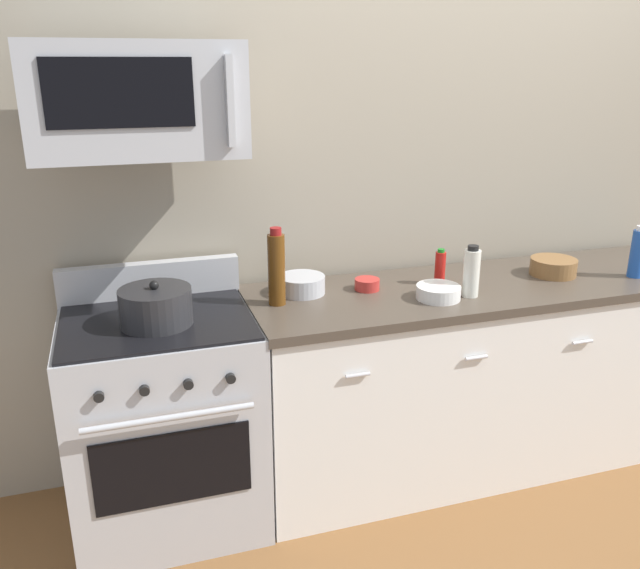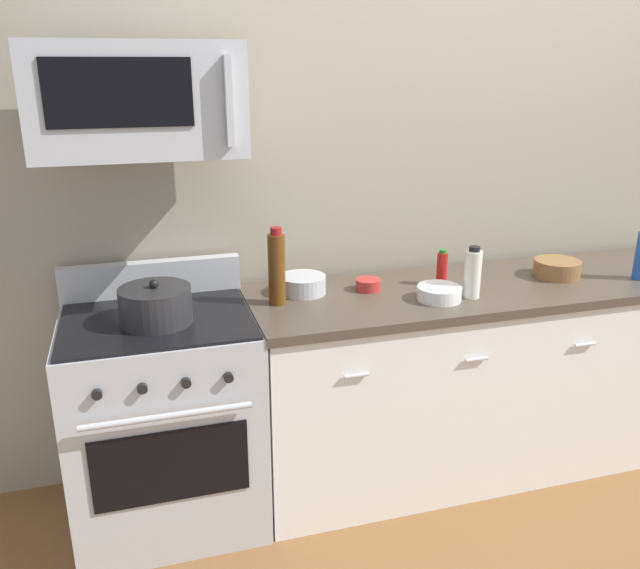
{
  "view_description": "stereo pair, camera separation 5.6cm",
  "coord_description": "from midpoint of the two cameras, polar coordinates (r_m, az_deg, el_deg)",
  "views": [
    {
      "loc": [
        -1.62,
        -2.46,
        1.88
      ],
      "look_at": [
        -0.85,
        -0.05,
        1.01
      ],
      "focal_mm": 36.65,
      "sensor_mm": 36.0,
      "label": 1
    },
    {
      "loc": [
        -1.56,
        -2.48,
        1.88
      ],
      "look_at": [
        -0.85,
        -0.05,
        1.01
      ],
      "focal_mm": 36.65,
      "sensor_mm": 36.0,
      "label": 2
    }
  ],
  "objects": [
    {
      "name": "range_oven",
      "position": [
        2.85,
        -13.93,
        -11.42
      ],
      "size": [
        0.76,
        0.69,
        1.07
      ],
      "color": "#B7BABF",
      "rests_on": "ground_plane"
    },
    {
      "name": "bottle_vinegar_white",
      "position": [
        2.85,
        12.52,
        1.04
      ],
      "size": [
        0.07,
        0.07,
        0.23
      ],
      "color": "silver",
      "rests_on": "countertop_slab"
    },
    {
      "name": "bottle_hot_sauce_red",
      "position": [
        3.0,
        9.92,
        1.48
      ],
      "size": [
        0.05,
        0.05,
        0.16
      ],
      "color": "#B21914",
      "rests_on": "countertop_slab"
    },
    {
      "name": "ground_plane",
      "position": [
        3.49,
        13.16,
        -14.29
      ],
      "size": [
        6.43,
        6.43,
        0.0
      ],
      "primitive_type": "plane",
      "color": "brown"
    },
    {
      "name": "bowl_wooden_salad",
      "position": [
        3.27,
        19.24,
        1.52
      ],
      "size": [
        0.21,
        0.21,
        0.08
      ],
      "color": "brown",
      "rests_on": "countertop_slab"
    },
    {
      "name": "bowl_red_small",
      "position": [
        2.89,
        3.58,
        0.05
      ],
      "size": [
        0.11,
        0.11,
        0.05
      ],
      "color": "#B72D28",
      "rests_on": "countertop_slab"
    },
    {
      "name": "counter_unit",
      "position": [
        3.26,
        13.77,
        -7.5
      ],
      "size": [
        2.27,
        0.66,
        0.92
      ],
      "color": "white",
      "rests_on": "ground_plane"
    },
    {
      "name": "bowl_white_ceramic",
      "position": [
        2.82,
        9.73,
        -0.63
      ],
      "size": [
        0.19,
        0.19,
        0.06
      ],
      "color": "white",
      "rests_on": "countertop_slab"
    },
    {
      "name": "microwave",
      "position": [
        2.52,
        -16.36,
        15.23
      ],
      "size": [
        0.74,
        0.44,
        0.4
      ],
      "color": "#B7BABF"
    },
    {
      "name": "bowl_steel_prep",
      "position": [
        2.84,
        -2.18,
        0.04
      ],
      "size": [
        0.2,
        0.2,
        0.08
      ],
      "color": "#B2B5BA",
      "rests_on": "countertop_slab"
    },
    {
      "name": "stockpot",
      "position": [
        2.58,
        -14.75,
        -1.87
      ],
      "size": [
        0.28,
        0.28,
        0.18
      ],
      "color": "#262628",
      "rests_on": "range_oven"
    },
    {
      "name": "bottle_soda_blue",
      "position": [
        3.37,
        25.56,
        2.51
      ],
      "size": [
        0.07,
        0.07,
        0.24
      ],
      "color": "#1E4CA5",
      "rests_on": "countertop_slab"
    },
    {
      "name": "back_wall",
      "position": [
        3.33,
        11.32,
        9.38
      ],
      "size": [
        5.36,
        0.1,
        2.7
      ],
      "primitive_type": "cube",
      "color": "#9E937F",
      "rests_on": "ground_plane"
    },
    {
      "name": "bottle_wine_amber",
      "position": [
        2.69,
        -4.42,
        1.41
      ],
      "size": [
        0.07,
        0.07,
        0.33
      ],
      "color": "#59330F",
      "rests_on": "countertop_slab"
    }
  ]
}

